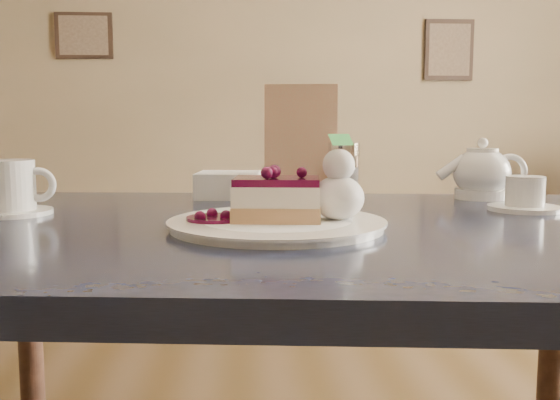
{
  "coord_description": "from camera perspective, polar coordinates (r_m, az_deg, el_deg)",
  "views": [
    {
      "loc": [
        -0.13,
        -0.77,
        0.92
      ],
      "look_at": [
        -0.08,
        0.03,
        0.82
      ],
      "focal_mm": 40.0,
      "sensor_mm": 36.0,
      "label": 1
    }
  ],
  "objects": [
    {
      "name": "berry_sauce",
      "position": [
        0.89,
        -5.94,
        -1.7
      ],
      "size": [
        0.08,
        0.08,
        0.01
      ],
      "primitive_type": "cylinder",
      "color": "#370321",
      "rests_on": "dessert_plate"
    },
    {
      "name": "napkin_stack",
      "position": [
        1.27,
        -4.74,
        1.39
      ],
      "size": [
        0.14,
        0.14,
        0.05
      ],
      "primitive_type": "cube",
      "rotation": [
        0.0,
        0.0,
        -0.11
      ],
      "color": "white",
      "rests_on": "main_table"
    },
    {
      "name": "menu_card",
      "position": [
        1.25,
        1.92,
        5.32
      ],
      "size": [
        0.15,
        0.05,
        0.23
      ],
      "primitive_type": "cube",
      "rotation": [
        0.0,
        0.0,
        -0.11
      ],
      "color": "beige",
      "rests_on": "main_table"
    },
    {
      "name": "whipped_cream",
      "position": [
        0.89,
        5.35,
        0.21
      ],
      "size": [
        0.07,
        0.07,
        0.07
      ],
      "color": "white",
      "rests_on": "dessert_plate"
    },
    {
      "name": "coffee_set",
      "position": [
        1.12,
        -23.36,
        0.84
      ],
      "size": [
        0.14,
        0.13,
        0.09
      ],
      "color": "white",
      "rests_on": "main_table"
    },
    {
      "name": "main_table",
      "position": [
        0.96,
        -0.14,
        -6.91
      ],
      "size": [
        1.32,
        0.95,
        0.77
      ],
      "rotation": [
        0.0,
        0.0,
        -0.11
      ],
      "color": "#1A1D33",
      "rests_on": "ground"
    },
    {
      "name": "dessert_plate",
      "position": [
        0.89,
        -0.29,
        -2.27
      ],
      "size": [
        0.3,
        0.3,
        0.01
      ],
      "primitive_type": "cylinder",
      "color": "white",
      "rests_on": "main_table"
    },
    {
      "name": "cheesecake_slice",
      "position": [
        0.88,
        -0.29,
        0.06
      ],
      "size": [
        0.13,
        0.1,
        0.06
      ],
      "rotation": [
        0.0,
        0.0,
        -0.11
      ],
      "color": "tan",
      "rests_on": "dessert_plate"
    },
    {
      "name": "sugar_shaker",
      "position": [
        1.22,
        5.85,
        2.67
      ],
      "size": [
        0.06,
        0.06,
        0.11
      ],
      "color": "white",
      "rests_on": "main_table"
    },
    {
      "name": "tea_set",
      "position": [
        1.28,
        18.57,
        1.91
      ],
      "size": [
        0.18,
        0.29,
        0.11
      ],
      "color": "white",
      "rests_on": "main_table"
    }
  ]
}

